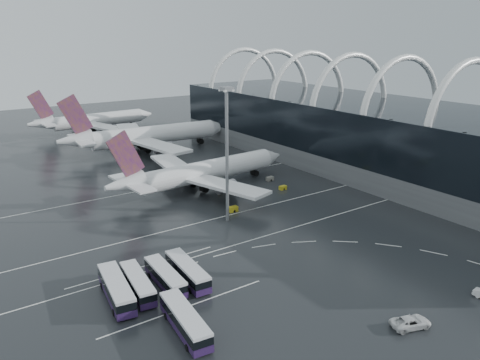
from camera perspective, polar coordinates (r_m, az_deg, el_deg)
ground at (r=97.97m, az=1.39°, el=-6.73°), size 420.00×420.00×0.00m
terminal at (r=149.60m, az=16.28°, el=5.48°), size 42.00×160.00×34.90m
lane_marking_near at (r=96.50m, az=2.10°, el=-7.13°), size 120.00×0.25×0.01m
lane_marking_mid at (r=107.11m, az=-2.39°, el=-4.56°), size 120.00×0.25×0.01m
lane_marking_far at (r=130.26m, az=-9.00°, el=-0.70°), size 120.00×0.25×0.01m
bus_bay_line_south at (r=74.76m, az=-6.59°, el=-15.14°), size 28.00×0.25×0.01m
bus_bay_line_north at (r=87.42m, az=-11.66°, el=-10.26°), size 28.00×0.25×0.01m
airliner_main at (r=124.84m, az=-4.82°, el=0.91°), size 55.51×48.56×18.79m
airliner_gate_b at (r=168.92m, az=-11.36°, el=5.27°), size 62.53×56.19×21.72m
airliner_gate_c at (r=208.74m, az=-17.59°, el=6.91°), size 53.64×49.48×19.12m
bus_row_near_a at (r=77.74m, az=-14.85°, el=-12.71°), size 4.79×13.83×3.34m
bus_row_near_b at (r=78.90m, az=-12.37°, el=-12.20°), size 4.18×12.37×2.99m
bus_row_near_c at (r=80.05m, az=-9.11°, el=-11.54°), size 3.37×12.21×2.97m
bus_row_near_d at (r=81.03m, az=-6.43°, el=-10.96°), size 3.76×12.90×3.13m
bus_row_far_a at (r=68.73m, az=-6.71°, el=-16.64°), size 4.30×13.16×3.18m
van_curve_a at (r=73.74m, az=20.09°, el=-15.96°), size 6.47×4.45×1.64m
floodlight_mast at (r=99.68m, az=-1.62°, el=5.00°), size 2.27×2.27×29.62m
gse_cart_belly_a at (r=125.93m, az=5.25°, el=-0.94°), size 1.94×1.15×1.06m
gse_cart_belly_c at (r=110.25m, az=-0.86°, el=-3.55°), size 2.22×1.31×1.21m
gse_cart_belly_d at (r=133.27m, az=3.66°, el=0.16°), size 2.11×1.24×1.15m
gse_cart_belly_e at (r=128.91m, az=-2.47°, el=-0.43°), size 2.03×1.20×1.11m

